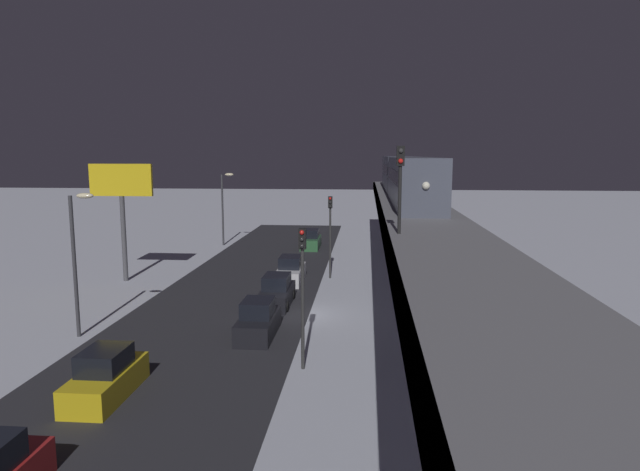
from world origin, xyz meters
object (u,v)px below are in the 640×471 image
sedan_yellow (106,377)px  traffic_light_near (302,278)px  subway_train (404,175)px  traffic_light_mid (330,225)px  sedan_black (277,293)px  sedan_green (311,241)px  sedan_white (291,271)px  commercial_billboard (121,192)px  rail_signal (400,174)px  sedan_black_2 (258,321)px

sedan_yellow → traffic_light_near: 8.96m
subway_train → traffic_light_mid: size_ratio=5.76×
sedan_black → sedan_green: same height
traffic_light_near → sedan_black: bearing=-74.6°
sedan_black → sedan_white: size_ratio=1.02×
sedan_yellow → commercial_billboard: 22.29m
rail_signal → traffic_light_near: rail_signal is taller
rail_signal → commercial_billboard: (19.83, -14.68, -1.88)m
subway_train → commercial_billboard: subway_train is taller
rail_signal → traffic_light_near: bearing=21.6°
sedan_yellow → sedan_black: bearing=-108.1°
subway_train → sedan_yellow: size_ratio=8.44×
subway_train → sedan_white: subway_train is taller
rail_signal → commercial_billboard: rail_signal is taller
sedan_green → sedan_black_2: bearing=-90.0°
subway_train → sedan_green: size_ratio=8.07×
rail_signal → sedan_black: rail_signal is taller
traffic_light_near → sedan_black_2: bearing=-56.4°
subway_train → sedan_black: subway_train is taller
sedan_black → rail_signal: bearing=-50.9°
rail_signal → sedan_black_2: bearing=-20.4°
rail_signal → sedan_green: rail_signal is taller
rail_signal → sedan_black_2: 11.01m
sedan_white → sedan_black_2: 12.73m
sedan_white → sedan_yellow: same height
rail_signal → sedan_yellow: bearing=23.9°
traffic_light_near → traffic_light_mid: 18.55m
sedan_white → sedan_green: size_ratio=1.03×
sedan_yellow → traffic_light_mid: size_ratio=0.68×
subway_train → sedan_yellow: bearing=65.5°
subway_train → sedan_green: subway_train is taller
traffic_light_near → commercial_billboard: 22.73m
sedan_yellow → commercial_billboard: size_ratio=0.49×
sedan_white → sedan_black_2: size_ratio=1.07×
sedan_white → sedan_yellow: bearing=-102.6°
traffic_light_mid → commercial_billboard: (15.55, 2.18, 2.63)m
subway_train → sedan_black: 19.43m
traffic_light_mid → sedan_yellow: bearing=71.2°
subway_train → sedan_white: size_ratio=7.86×
subway_train → rail_signal: bearing=85.8°
sedan_black → sedan_yellow: same height
rail_signal → sedan_green: bearing=-76.8°
sedan_white → commercial_billboard: (12.65, 0.72, 6.03)m
subway_train → sedan_yellow: (13.60, 29.79, -6.96)m
sedan_white → traffic_light_near: (-2.90, 17.09, 3.40)m
sedan_white → traffic_light_near: bearing=-80.4°
sedan_black_2 → traffic_light_mid: bearing=78.4°
sedan_black → traffic_light_near: 11.44m
sedan_white → sedan_black_2: bearing=-90.0°
sedan_white → sedan_black_2: same height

